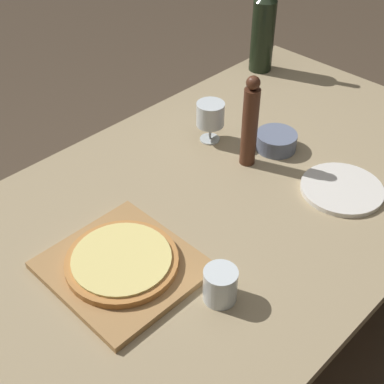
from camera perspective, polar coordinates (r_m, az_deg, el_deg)
name	(u,v)px	position (r m, az deg, el deg)	size (l,w,h in m)	color
ground_plane	(215,351)	(2.00, 2.47, -16.63)	(12.00, 12.00, 0.00)	#4C3D2D
dining_table	(221,216)	(1.50, 3.15, -2.61)	(0.98, 1.73, 0.73)	#9E8966
cutting_board	(123,267)	(1.26, -7.42, -7.93)	(0.33, 0.31, 0.02)	#A87A47
pizza	(122,261)	(1.24, -7.50, -7.29)	(0.26, 0.26, 0.02)	#BC7A3D
wine_bottle	(263,30)	(2.03, 7.59, 16.77)	(0.09, 0.09, 0.38)	black
pepper_mill	(250,123)	(1.50, 6.20, 7.31)	(0.05, 0.05, 0.28)	#4C2819
wine_glass	(210,115)	(1.62, 1.97, 8.20)	(0.09, 0.09, 0.13)	silver
small_bowl	(276,141)	(1.63, 8.97, 5.39)	(0.12, 0.12, 0.05)	slate
drinking_tumbler	(220,285)	(1.17, 3.03, -9.88)	(0.08, 0.08, 0.08)	silver
dinner_plate	(342,189)	(1.52, 15.70, 0.32)	(0.23, 0.23, 0.01)	silver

